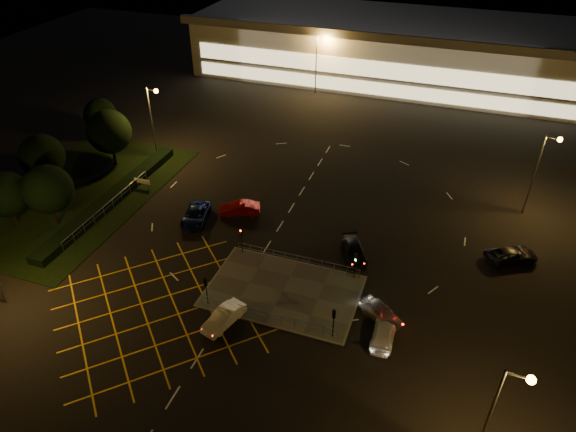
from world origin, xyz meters
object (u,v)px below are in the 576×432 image
(signal_nw, at_px, (241,236))
(car_queue_white, at_px, (224,317))
(car_far_dkgrey, at_px, (354,251))
(car_right_silver, at_px, (381,313))
(signal_sw, at_px, (206,286))
(signal_se, at_px, (334,318))
(signal_ne, at_px, (356,261))
(car_approach_white, at_px, (384,334))
(car_circ_red, at_px, (240,208))
(car_east_grey, at_px, (511,255))
(car_left_blue, at_px, (196,215))

(signal_nw, bearing_deg, car_queue_white, -75.79)
(car_far_dkgrey, distance_m, car_right_silver, 8.98)
(signal_sw, distance_m, car_right_silver, 15.99)
(signal_se, distance_m, signal_ne, 7.99)
(car_queue_white, height_order, car_approach_white, car_queue_white)
(signal_nw, height_order, car_queue_white, signal_nw)
(signal_sw, distance_m, car_circ_red, 15.17)
(car_east_grey, bearing_deg, car_queue_white, 96.28)
(car_queue_white, relative_size, car_far_dkgrey, 0.89)
(car_right_silver, relative_size, car_approach_white, 0.95)
(car_queue_white, distance_m, car_left_blue, 16.76)
(signal_sw, bearing_deg, car_right_silver, -167.04)
(signal_ne, bearing_deg, signal_sw, -146.35)
(car_queue_white, bearing_deg, signal_nw, 120.80)
(signal_sw, relative_size, car_far_dkgrey, 0.62)
(car_queue_white, bearing_deg, car_circ_red, 125.84)
(car_left_blue, bearing_deg, signal_sw, -71.10)
(car_east_grey, bearing_deg, car_approach_white, 114.99)
(signal_sw, distance_m, car_queue_white, 3.37)
(car_queue_white, distance_m, car_far_dkgrey, 15.72)
(signal_nw, height_order, car_left_blue, signal_nw)
(car_far_dkgrey, xyz_separation_m, car_circ_red, (-14.43, 3.31, 0.05))
(car_circ_red, bearing_deg, signal_nw, 3.63)
(car_east_grey, bearing_deg, signal_se, 107.76)
(signal_nw, height_order, car_approach_white, signal_nw)
(signal_sw, xyz_separation_m, car_right_silver, (15.50, 3.57, -1.61))
(car_far_dkgrey, bearing_deg, car_right_silver, -86.30)
(signal_nw, height_order, car_circ_red, signal_nw)
(signal_se, xyz_separation_m, signal_nw, (-12.00, 7.99, 0.00))
(car_east_grey, relative_size, car_approach_white, 1.14)
(car_queue_white, relative_size, car_circ_red, 0.96)
(car_left_blue, bearing_deg, car_far_dkgrey, -14.65)
(car_right_silver, bearing_deg, signal_sw, 137.89)
(signal_nw, xyz_separation_m, signal_ne, (12.00, 0.00, 0.00))
(car_left_blue, distance_m, car_right_silver, 24.42)
(car_left_blue, bearing_deg, car_circ_red, 21.19)
(car_right_silver, relative_size, car_east_grey, 0.83)
(signal_ne, bearing_deg, car_queue_white, -134.70)
(car_east_grey, bearing_deg, car_left_blue, 67.07)
(car_left_blue, xyz_separation_m, car_right_silver, (22.97, -8.28, -0.02))
(signal_sw, bearing_deg, car_east_grey, -148.72)
(signal_sw, xyz_separation_m, car_approach_white, (16.19, 1.23, -1.69))
(car_left_blue, relative_size, car_east_grey, 1.04)
(signal_sw, height_order, car_approach_white, signal_sw)
(signal_se, distance_m, car_approach_white, 4.68)
(car_left_blue, relative_size, car_right_silver, 1.25)
(car_right_silver, height_order, car_approach_white, car_right_silver)
(car_approach_white, bearing_deg, signal_sw, 3.80)
(signal_sw, height_order, car_east_grey, signal_sw)
(car_left_blue, bearing_deg, signal_ne, -24.55)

